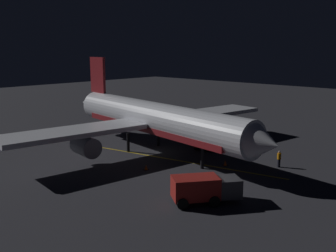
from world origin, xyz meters
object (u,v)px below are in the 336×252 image
(baggage_truck, at_px, (203,189))
(catering_truck, at_px, (211,137))
(airliner, at_px, (152,119))
(traffic_cone_near_right, at_px, (146,167))
(ground_crew_worker, at_px, (279,159))
(traffic_cone_near_left, at_px, (225,163))
(traffic_cone_under_wing, at_px, (239,150))

(baggage_truck, relative_size, catering_truck, 0.90)
(airliner, relative_size, traffic_cone_near_right, 64.58)
(ground_crew_worker, bearing_deg, traffic_cone_near_left, -52.75)
(airliner, height_order, traffic_cone_near_left, airliner)
(catering_truck, height_order, traffic_cone_near_right, catering_truck)
(airliner, height_order, catering_truck, airliner)
(baggage_truck, distance_m, catering_truck, 18.01)
(traffic_cone_near_left, xyz_separation_m, traffic_cone_near_right, (6.77, -4.98, 0.00))
(catering_truck, distance_m, ground_crew_worker, 10.34)
(catering_truck, bearing_deg, airliner, -30.44)
(airliner, distance_m, traffic_cone_near_left, 10.32)
(baggage_truck, xyz_separation_m, catering_truck, (-14.71, -10.39, 0.15))
(traffic_cone_near_left, relative_size, traffic_cone_under_wing, 1.00)
(ground_crew_worker, bearing_deg, traffic_cone_under_wing, -110.19)
(baggage_truck, relative_size, traffic_cone_under_wing, 10.17)
(traffic_cone_near_left, bearing_deg, baggage_truck, 25.60)
(catering_truck, distance_m, traffic_cone_near_right, 11.94)
(airliner, height_order, baggage_truck, airliner)
(baggage_truck, bearing_deg, airliner, -120.39)
(traffic_cone_under_wing, bearing_deg, catering_truck, -81.88)
(airliner, xyz_separation_m, traffic_cone_under_wing, (-6.96, 7.65, -3.68))
(ground_crew_worker, xyz_separation_m, traffic_cone_near_left, (3.34, -4.39, -0.64))
(baggage_truck, height_order, traffic_cone_under_wing, baggage_truck)
(baggage_truck, bearing_deg, traffic_cone_near_right, -106.53)
(traffic_cone_near_left, distance_m, traffic_cone_under_wing, 5.97)
(ground_crew_worker, xyz_separation_m, traffic_cone_near_right, (10.10, -9.37, -0.64))
(ground_crew_worker, relative_size, traffic_cone_under_wing, 3.16)
(airliner, bearing_deg, ground_crew_worker, 108.43)
(traffic_cone_near_left, bearing_deg, ground_crew_worker, 127.25)
(ground_crew_worker, xyz_separation_m, traffic_cone_under_wing, (-2.32, -6.30, -0.64))
(traffic_cone_near_left, relative_size, traffic_cone_near_right, 1.00)
(traffic_cone_near_right, bearing_deg, traffic_cone_near_left, 143.64)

